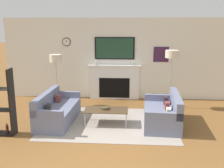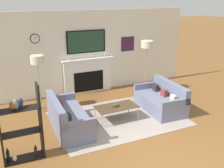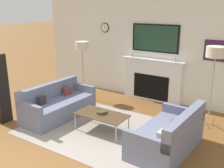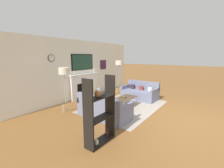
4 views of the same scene
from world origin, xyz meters
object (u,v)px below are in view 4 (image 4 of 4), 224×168
(couch_left, at_px, (103,109))
(couch_right, at_px, (140,93))
(floor_lamp_right, at_px, (119,63))
(coffee_table, at_px, (125,98))
(decorative_bowl, at_px, (124,97))
(floor_lamp_left, at_px, (64,72))
(shelf_unit, at_px, (100,112))

(couch_left, xyz_separation_m, couch_right, (2.75, -0.00, -0.00))
(couch_left, relative_size, couch_right, 1.09)
(couch_right, bearing_deg, couch_left, 179.91)
(couch_right, bearing_deg, floor_lamp_right, 75.69)
(coffee_table, xyz_separation_m, decorative_bowl, (-0.04, 0.05, 0.06))
(couch_right, relative_size, floor_lamp_right, 0.94)
(coffee_table, xyz_separation_m, floor_lamp_right, (1.81, 1.47, 1.25))
(floor_lamp_left, distance_m, shelf_unit, 2.50)
(coffee_table, distance_m, floor_lamp_right, 2.65)
(floor_lamp_left, bearing_deg, couch_left, -75.34)
(floor_lamp_left, relative_size, shelf_unit, 1.04)
(couch_right, distance_m, decorative_bowl, 1.49)
(couch_left, xyz_separation_m, floor_lamp_right, (3.11, 1.42, 1.33))
(decorative_bowl, relative_size, floor_lamp_left, 0.14)
(floor_lamp_left, bearing_deg, floor_lamp_right, 0.00)
(decorative_bowl, bearing_deg, couch_right, 0.17)
(coffee_table, relative_size, shelf_unit, 0.71)
(decorative_bowl, bearing_deg, floor_lamp_right, 37.68)
(floor_lamp_left, bearing_deg, shelf_unit, -109.14)
(coffee_table, xyz_separation_m, shelf_unit, (-2.46, -0.79, 0.40))
(coffee_table, bearing_deg, floor_lamp_right, 39.11)
(floor_lamp_right, xyz_separation_m, shelf_unit, (-4.27, -2.27, -0.85))
(couch_left, bearing_deg, shelf_unit, -143.79)
(coffee_table, relative_size, floor_lamp_left, 0.68)
(couch_left, height_order, floor_lamp_right, floor_lamp_right)
(decorative_bowl, bearing_deg, shelf_unit, -160.88)
(floor_lamp_left, relative_size, floor_lamp_right, 0.91)
(couch_left, distance_m, shelf_unit, 1.51)
(coffee_table, bearing_deg, couch_left, 177.62)
(floor_lamp_left, bearing_deg, couch_right, -24.54)
(couch_left, distance_m, couch_right, 2.75)
(floor_lamp_right, bearing_deg, decorative_bowl, -142.32)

